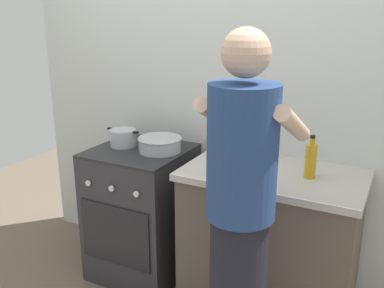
{
  "coord_description": "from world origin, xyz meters",
  "views": [
    {
      "loc": [
        1.17,
        -2.04,
        1.74
      ],
      "look_at": [
        0.05,
        0.12,
        1.0
      ],
      "focal_mm": 39.78,
      "sensor_mm": 36.0,
      "label": 1
    }
  ],
  "objects_px": {
    "stove_range": "(142,212)",
    "mixing_bowl": "(160,144)",
    "pot": "(123,138)",
    "utensil_crock": "(244,141)",
    "person": "(240,224)",
    "oil_bottle": "(311,160)"
  },
  "relations": [
    {
      "from": "stove_range",
      "to": "pot",
      "type": "bearing_deg",
      "value": 173.9
    },
    {
      "from": "mixing_bowl",
      "to": "stove_range",
      "type": "bearing_deg",
      "value": -169.26
    },
    {
      "from": "mixing_bowl",
      "to": "pot",
      "type": "bearing_deg",
      "value": -177.63
    },
    {
      "from": "stove_range",
      "to": "oil_bottle",
      "type": "xyz_separation_m",
      "value": [
        1.1,
        0.01,
        0.55
      ]
    },
    {
      "from": "stove_range",
      "to": "person",
      "type": "relative_size",
      "value": 0.53
    },
    {
      "from": "oil_bottle",
      "to": "pot",
      "type": "bearing_deg",
      "value": 179.57
    },
    {
      "from": "stove_range",
      "to": "pot",
      "type": "relative_size",
      "value": 3.7
    },
    {
      "from": "person",
      "to": "pot",
      "type": "bearing_deg",
      "value": 150.61
    },
    {
      "from": "stove_range",
      "to": "pot",
      "type": "xyz_separation_m",
      "value": [
        -0.14,
        0.01,
        0.51
      ]
    },
    {
      "from": "pot",
      "to": "mixing_bowl",
      "type": "xyz_separation_m",
      "value": [
        0.28,
        0.01,
        -0.01
      ]
    },
    {
      "from": "pot",
      "to": "oil_bottle",
      "type": "bearing_deg",
      "value": -0.43
    },
    {
      "from": "stove_range",
      "to": "mixing_bowl",
      "type": "height_order",
      "value": "mixing_bowl"
    },
    {
      "from": "stove_range",
      "to": "mixing_bowl",
      "type": "distance_m",
      "value": 0.52
    },
    {
      "from": "stove_range",
      "to": "mixing_bowl",
      "type": "xyz_separation_m",
      "value": [
        0.14,
        0.03,
        0.5
      ]
    },
    {
      "from": "pot",
      "to": "person",
      "type": "bearing_deg",
      "value": -29.39
    },
    {
      "from": "utensil_crock",
      "to": "stove_range",
      "type": "bearing_deg",
      "value": -165.89
    },
    {
      "from": "utensil_crock",
      "to": "person",
      "type": "relative_size",
      "value": 0.19
    },
    {
      "from": "stove_range",
      "to": "person",
      "type": "bearing_deg",
      "value": -32.28
    },
    {
      "from": "oil_bottle",
      "to": "person",
      "type": "bearing_deg",
      "value": -105.57
    },
    {
      "from": "utensil_crock",
      "to": "oil_bottle",
      "type": "xyz_separation_m",
      "value": [
        0.44,
        -0.16,
        -0.0
      ]
    },
    {
      "from": "stove_range",
      "to": "pot",
      "type": "height_order",
      "value": "pot"
    },
    {
      "from": "person",
      "to": "mixing_bowl",
      "type": "bearing_deg",
      "value": 142.14
    }
  ]
}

